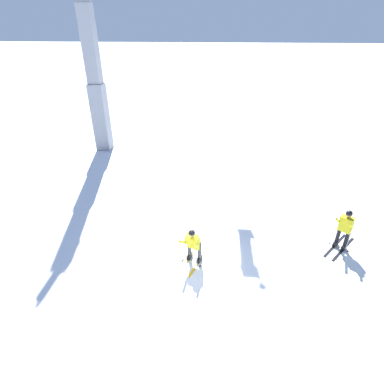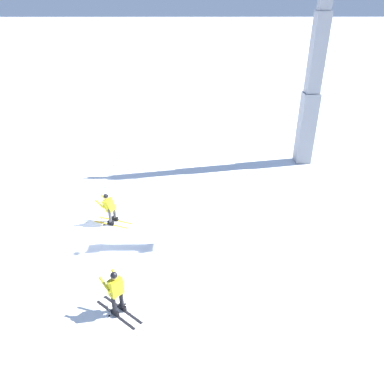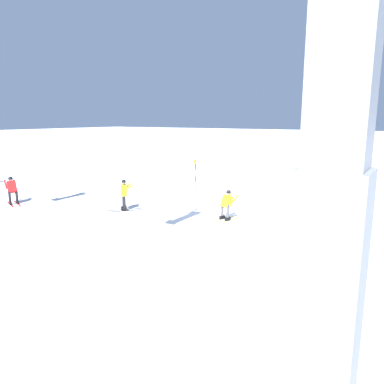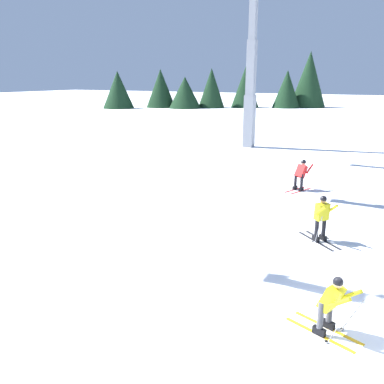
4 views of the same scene
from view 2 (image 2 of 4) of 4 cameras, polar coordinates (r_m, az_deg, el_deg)
The scene contains 4 objects.
ground_plane at distance 16.72m, azimuth -12.88°, elevation -4.69°, with size 260.00×260.00×0.00m, color white.
skier_carving_main at distance 16.40m, azimuth -12.37°, elevation -2.19°, with size 1.04×1.69×1.47m.
lift_tower_near at distance 21.64m, azimuth 18.01°, elevation 17.02°, with size 0.86×2.71×12.47m.
skier_distant_downhill at distance 12.02m, azimuth -11.41°, elevation -14.26°, with size 1.45×1.60×1.60m.
Camera 2 is at (13.66, 3.64, 8.93)m, focal length 35.44 mm.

